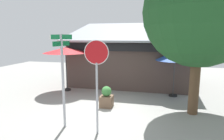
% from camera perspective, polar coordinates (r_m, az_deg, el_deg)
% --- Properties ---
extents(ground_plane, '(28.00, 28.00, 0.10)m').
position_cam_1_polar(ground_plane, '(8.82, -2.38, -11.92)').
color(ground_plane, gray).
extents(cafe_building, '(7.79, 5.51, 4.25)m').
position_cam_1_polar(cafe_building, '(13.79, 5.14, 2.91)').
color(cafe_building, '#473833').
rests_on(cafe_building, ground).
extents(street_sign_post, '(0.90, 0.84, 3.28)m').
position_cam_1_polar(street_sign_post, '(6.97, -14.10, -0.61)').
color(street_sign_post, '#A8AAB2').
rests_on(street_sign_post, ground).
extents(stop_sign, '(0.77, 0.15, 3.10)m').
position_cam_1_polar(stop_sign, '(6.26, -4.45, 0.08)').
color(stop_sign, '#A8AAB2').
rests_on(stop_sign, ground).
extents(patio_umbrella_crimson_left, '(2.58, 2.58, 2.65)m').
position_cam_1_polar(patio_umbrella_crimson_left, '(11.77, -13.24, 5.55)').
color(patio_umbrella_crimson_left, black).
rests_on(patio_umbrella_crimson_left, ground).
extents(patio_umbrella_royal_blue_center, '(2.01, 2.01, 2.50)m').
position_cam_1_polar(patio_umbrella_royal_blue_center, '(10.84, 17.75, 3.83)').
color(patio_umbrella_royal_blue_center, black).
rests_on(patio_umbrella_royal_blue_center, ground).
extents(shade_tree, '(4.77, 4.40, 6.38)m').
position_cam_1_polar(shade_tree, '(8.54, 25.67, 14.72)').
color(shade_tree, brown).
rests_on(shade_tree, ground).
extents(sidewalk_planter, '(0.56, 0.56, 0.97)m').
position_cam_1_polar(sidewalk_planter, '(9.09, -1.60, -7.99)').
color(sidewalk_planter, brown).
rests_on(sidewalk_planter, ground).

